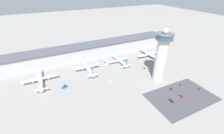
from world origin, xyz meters
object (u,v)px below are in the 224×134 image
Objects in this scene: service_truck_baggage at (65,87)px; airplane_gate_charlie at (119,60)px; car_white_wagon at (171,101)px; airplane_gate_bravo at (87,67)px; service_truck_fuel at (105,64)px; airplane_gate_delta at (149,54)px; car_red_hatchback at (199,89)px; car_black_suv at (181,96)px; car_grey_coupe at (171,89)px; car_blue_compact at (181,86)px; control_tower at (161,56)px; airplane_gate_alpha at (40,79)px; service_truck_catering at (144,70)px.

airplane_gate_charlie is at bearing 17.55° from service_truck_baggage.
airplane_gate_charlie is at bearing 94.85° from car_white_wagon.
airplane_gate_bravo is at bearing 36.58° from service_truck_baggage.
service_truck_fuel is 65.27m from service_truck_baggage.
airplane_gate_delta is 85.58m from car_red_hatchback.
car_black_suv is at bearing -53.07° from airplane_gate_bravo.
car_white_wagon is at bearing -179.71° from car_black_suv.
car_grey_coupe is (-28.05, -72.04, -4.17)m from airplane_gate_delta.
airplane_gate_charlie is 8.64× the size of car_black_suv.
car_red_hatchback is (123.46, -64.43, -0.46)m from service_truck_baggage.
service_truck_fuel is 88.50m from car_grey_coupe.
service_truck_baggage is 1.36× the size of car_white_wagon.
car_red_hatchback reaches higher than car_blue_compact.
control_tower is 63.52m from airplane_gate_charlie.
service_truck_fuel is 1.35× the size of car_grey_coupe.
airplane_gate_delta is at bearing 64.24° from car_white_wagon.
airplane_gate_charlie is at bearing -11.14° from service_truck_fuel.
car_blue_compact is (-12.00, 13.32, -0.02)m from car_red_hatchback.
car_red_hatchback is at bearing -0.60° from car_white_wagon.
car_red_hatchback is 28.65m from car_grey_coupe.
airplane_gate_alpha is at bearing -178.26° from airplane_gate_charlie.
airplane_gate_charlie is at bearing 175.82° from airplane_gate_delta.
service_truck_catering is 96.94m from service_truck_baggage.
car_red_hatchback is (45.82, -88.98, -3.25)m from airplane_gate_charlie.
control_tower is 38.18m from car_blue_compact.
airplane_gate_charlie reaches higher than service_truck_catering.
car_grey_coupe is (-25.33, 13.39, -0.02)m from car_red_hatchback.
service_truck_catering is at bearing -59.48° from airplane_gate_charlie.
airplane_gate_delta is 9.50× the size of car_red_hatchback.
service_truck_catering is 56.31m from car_black_suv.
airplane_gate_charlie is (-20.34, 54.51, -25.50)m from control_tower.
service_truck_fuel is 1.30× the size of car_blue_compact.
control_tower is 106.28m from service_truck_baggage.
service_truck_fuel is at bearing 123.91° from control_tower.
service_truck_catering is 1.34× the size of car_white_wagon.
service_truck_catering is 0.99× the size of service_truck_baggage.
airplane_gate_alpha is 9.23× the size of car_white_wagon.
airplane_gate_alpha is 6.86× the size of service_truck_catering.
control_tower is 9.05× the size of service_truck_catering.
airplane_gate_bravo is 110.19m from car_black_suv.
car_black_suv is (98.55, -63.97, -0.51)m from service_truck_baggage.
airplane_gate_delta is 41.35m from service_truck_catering.
airplane_gate_charlie is 6.13× the size of service_truck_catering.
car_grey_coupe is (0.16, -21.09, -28.78)m from control_tower.
car_white_wagon is at bearing 179.40° from car_red_hatchback.
car_grey_coupe reaches higher than car_black_suv.
service_truck_baggage reaches higher than car_white_wagon.
airplane_gate_delta reaches higher than airplane_gate_alpha.
car_grey_coupe is (119.68, -72.59, -4.00)m from airplane_gate_alpha.
airplane_gate_bravo reaches higher than car_blue_compact.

